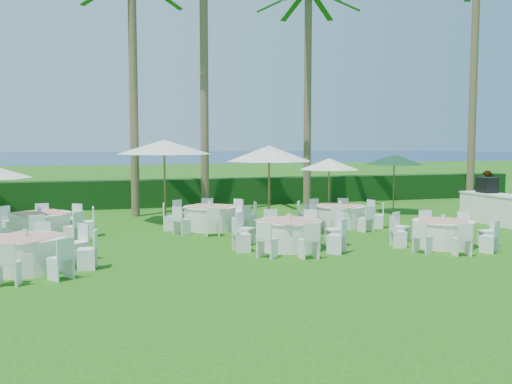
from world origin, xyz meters
TOP-DOWN VIEW (x-y plane):
  - ground at (0.00, 0.00)m, footprint 120.00×120.00m
  - hedge at (0.00, 12.00)m, footprint 34.00×1.00m
  - ocean at (0.00, 102.00)m, footprint 260.00×260.00m
  - banquet_table_a at (-5.13, 0.25)m, footprint 3.03×3.03m
  - banquet_table_b at (1.30, 1.04)m, footprint 3.06×3.06m
  - banquet_table_c at (5.39, 0.13)m, footprint 2.85×2.85m
  - banquet_table_d at (-5.16, 4.58)m, footprint 3.06×3.06m
  - banquet_table_e at (-0.02, 4.95)m, footprint 3.03×3.03m
  - banquet_table_f at (4.28, 4.28)m, footprint 2.84×2.84m
  - umbrella_b at (1.51, 3.44)m, footprint 2.65×2.65m
  - umbrella_c at (-1.20, 6.99)m, footprint 3.29×3.29m
  - umbrella_d at (4.33, 5.33)m, footprint 2.14×2.14m
  - umbrella_green at (7.83, 6.95)m, footprint 2.35×2.35m
  - staff_person at (10.43, 4.79)m, footprint 0.73×0.57m
  - palm_b at (-2.05, 9.04)m, footprint 4.11×4.40m
  - palm_c at (0.63, 8.94)m, footprint 4.12×4.40m
  - palm_d at (5.41, 10.13)m, footprint 4.24×4.37m
  - palm_e at (12.26, 8.11)m, footprint 4.41×4.05m

SIDE VIEW (x-z plane):
  - ground at x=0.00m, z-range 0.00..0.00m
  - ocean at x=0.00m, z-range 0.00..0.00m
  - banquet_table_c at x=5.39m, z-range -0.06..0.82m
  - banquet_table_f at x=4.28m, z-range -0.06..0.82m
  - banquet_table_e at x=-0.02m, z-range -0.06..0.86m
  - banquet_table_a at x=-5.13m, z-range -0.06..0.86m
  - banquet_table_d at x=-5.16m, z-range -0.06..0.87m
  - banquet_table_b at x=1.30m, z-range -0.06..0.87m
  - hedge at x=0.00m, z-range 0.00..1.20m
  - staff_person at x=10.43m, z-range 0.00..1.78m
  - umbrella_d at x=4.33m, z-range 0.93..3.19m
  - umbrella_green at x=7.83m, z-range 0.97..3.31m
  - umbrella_b at x=1.51m, z-range 1.12..3.84m
  - umbrella_c at x=-1.20m, z-range 1.20..4.11m
  - palm_b at x=-2.05m, z-range 0.46..9.50m
  - palm_d at x=5.41m, z-range 0.46..9.83m
  - palm_e at x=12.26m, z-range 0.47..10.77m
  - palm_c at x=0.63m, z-range 0.48..11.49m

